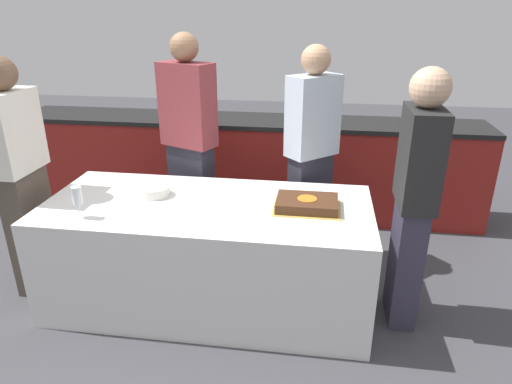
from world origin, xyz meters
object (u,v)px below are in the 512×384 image
Objects in this scene: cake at (307,204)px; person_cutting_cake at (311,155)px; plate_stack at (155,191)px; person_standing_back at (190,145)px; person_seated_left at (21,177)px; wine_glass at (77,197)px; person_seated_right at (414,199)px.

cake is 0.67m from person_cutting_cake.
cake is 1.01m from plate_stack.
person_seated_left is at bearing 58.86° from person_standing_back.
person_standing_back is (0.97, 0.69, 0.06)m from person_seated_left.
person_seated_left is at bearing 151.77° from wine_glass.
wine_glass is 1.07m from person_standing_back.
plate_stack is 1.01× the size of wine_glass.
person_cutting_cake is 1.02× the size of person_seated_left.
person_cutting_cake is 0.93m from person_seated_right.
cake is 2.14× the size of wine_glass.
person_cutting_cake reaches higher than cake.
plate_stack is at bearing 176.42° from cake.
person_seated_left reaches higher than cake.
person_cutting_cake is at bearing -137.31° from person_seated_right.
person_standing_back is at bearing -42.90° from person_cutting_cake.
person_standing_back reaches higher than wine_glass.
person_seated_right is (1.65, -0.09, 0.08)m from plate_stack.
person_seated_left is (-0.57, 0.30, -0.02)m from wine_glass.
cake is at bearing 168.31° from person_standing_back.
cake is 1.91m from person_seated_left.
person_seated_right is (2.54, 0.00, -0.00)m from person_seated_left.
person_standing_back is (-0.94, 0.00, 0.03)m from person_cutting_cake.
plate_stack is 0.12× the size of person_seated_left.
plate_stack is 1.18m from person_cutting_cake.
person_seated_right is 1.72m from person_standing_back.
plate_stack is 0.52m from wine_glass.
cake reaches higher than plate_stack.
person_cutting_cake is (-0.00, 0.66, 0.11)m from cake.
cake is 0.26× the size of person_seated_left.
person_seated_right is (0.63, -0.02, 0.08)m from cake.
wine_glass reaches higher than plate_stack.
person_seated_left is 1.01× the size of person_seated_right.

